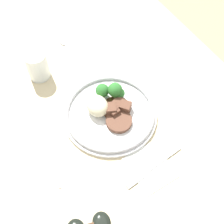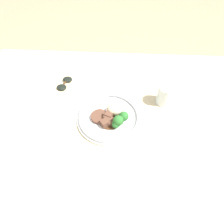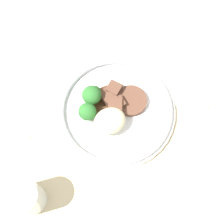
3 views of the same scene
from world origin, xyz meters
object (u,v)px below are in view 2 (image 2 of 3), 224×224
at_px(juice_glass, 164,96).
at_px(sunglasses, 65,83).
at_px(knife, 108,88).
at_px(spoon, 185,124).
at_px(fork, 63,115).
at_px(plate, 110,117).

height_order(juice_glass, sunglasses, juice_glass).
relative_size(knife, spoon, 1.16).
xyz_separation_m(juice_glass, fork, (-0.45, -0.11, -0.04)).
bearing_deg(sunglasses, fork, -63.04).
relative_size(plate, spoon, 1.59).
relative_size(fork, knife, 0.94).
xyz_separation_m(plate, sunglasses, (-0.25, 0.21, -0.01)).
bearing_deg(plate, fork, 178.53).
bearing_deg(spoon, plate, 174.19).
height_order(plate, juice_glass, juice_glass).
height_order(juice_glass, fork, juice_glass).
height_order(plate, sunglasses, plate).
distance_m(plate, fork, 0.21).
bearing_deg(knife, plate, -67.90).
bearing_deg(sunglasses, knife, 12.29).
relative_size(juice_glass, fork, 0.50).
bearing_deg(fork, spoon, -96.49).
bearing_deg(plate, juice_glass, 25.31).
distance_m(juice_glass, spoon, 0.15).
relative_size(fork, sunglasses, 1.62).
xyz_separation_m(plate, fork, (-0.21, 0.01, -0.01)).
bearing_deg(knife, fork, -118.48).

